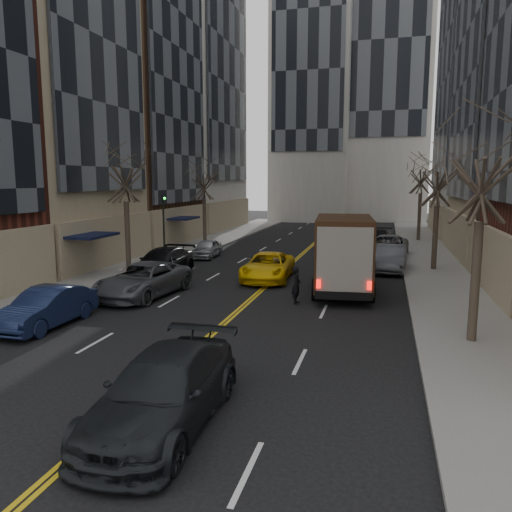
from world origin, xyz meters
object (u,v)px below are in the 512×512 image
at_px(taxi, 268,266).
at_px(pedestrian, 296,285).
at_px(observer_sedan, 164,391).
at_px(ups_truck, 343,254).

xyz_separation_m(taxi, pedestrian, (2.45, -4.93, 0.10)).
bearing_deg(observer_sedan, taxi, 94.19).
distance_m(ups_truck, observer_sedan, 14.84).
xyz_separation_m(ups_truck, taxi, (-4.26, 2.12, -1.14)).
height_order(ups_truck, observer_sedan, ups_truck).
bearing_deg(ups_truck, pedestrian, -127.99).
height_order(observer_sedan, taxi, observer_sedan).
height_order(taxi, pedestrian, pedestrian).
relative_size(taxi, pedestrian, 3.15).
bearing_deg(taxi, observer_sedan, -88.24).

